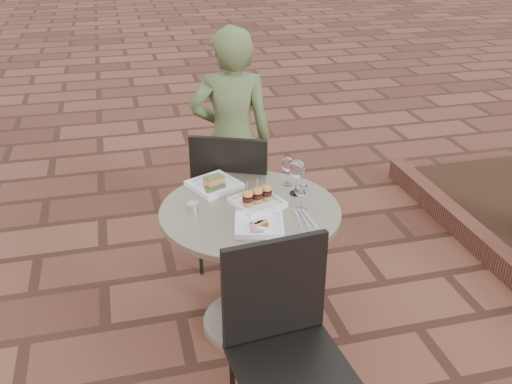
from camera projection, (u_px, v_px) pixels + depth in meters
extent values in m
plane|color=brown|center=(272.00, 354.00, 2.95)|extent=(60.00, 60.00, 0.00)
cylinder|color=gray|center=(251.00, 321.00, 3.15)|extent=(0.52, 0.52, 0.04)
cylinder|color=gray|center=(250.00, 272.00, 3.00)|extent=(0.08, 0.08, 0.70)
cylinder|color=gray|center=(250.00, 211.00, 2.83)|extent=(0.90, 0.90, 0.03)
cube|color=black|center=(236.00, 199.00, 3.52)|extent=(0.58, 0.58, 0.03)
cube|color=black|center=(229.00, 176.00, 3.23)|extent=(0.41, 0.21, 0.46)
cylinder|color=black|center=(271.00, 219.00, 3.76)|extent=(0.02, 0.02, 0.44)
cylinder|color=black|center=(215.00, 214.00, 3.82)|extent=(0.02, 0.02, 0.44)
cylinder|color=black|center=(262.00, 250.00, 3.43)|extent=(0.02, 0.02, 0.44)
cylinder|color=black|center=(200.00, 244.00, 3.48)|extent=(0.02, 0.02, 0.44)
cube|color=black|center=(292.00, 370.00, 2.24)|extent=(0.48, 0.48, 0.03)
cube|color=black|center=(275.00, 289.00, 2.29)|extent=(0.44, 0.07, 0.46)
cylinder|color=black|center=(313.00, 368.00, 2.56)|extent=(0.02, 0.02, 0.44)
imported|color=#505F34|center=(232.00, 139.00, 3.66)|extent=(0.57, 0.41, 1.45)
cube|color=white|center=(214.00, 186.00, 3.03)|extent=(0.31, 0.31, 0.01)
cube|color=#D97A4C|center=(214.00, 181.00, 3.02)|extent=(0.12, 0.10, 0.03)
cube|color=#515E2A|center=(214.00, 177.00, 3.01)|extent=(0.12, 0.10, 0.01)
cube|color=white|center=(257.00, 204.00, 2.86)|extent=(0.28, 0.28, 0.01)
cube|color=white|center=(259.00, 226.00, 2.66)|extent=(0.27, 0.27, 0.01)
ellipsoid|color=#EB6182|center=(254.00, 230.00, 2.60)|extent=(0.04, 0.03, 0.02)
cylinder|color=white|center=(300.00, 209.00, 2.82)|extent=(0.05, 0.05, 0.00)
cylinder|color=white|center=(301.00, 203.00, 2.80)|extent=(0.01, 0.01, 0.07)
ellipsoid|color=white|center=(301.00, 189.00, 2.77)|extent=(0.07, 0.07, 0.08)
cylinder|color=white|center=(301.00, 190.00, 2.77)|extent=(0.05, 0.05, 0.04)
cylinder|color=white|center=(287.00, 184.00, 3.07)|extent=(0.06, 0.06, 0.00)
cylinder|color=white|center=(287.00, 177.00, 3.05)|extent=(0.01, 0.01, 0.07)
ellipsoid|color=white|center=(288.00, 164.00, 3.02)|extent=(0.07, 0.07, 0.08)
cylinder|color=white|center=(296.00, 193.00, 2.97)|extent=(0.07, 0.07, 0.00)
cylinder|color=white|center=(296.00, 185.00, 2.95)|extent=(0.01, 0.01, 0.09)
ellipsoid|color=white|center=(297.00, 169.00, 2.91)|extent=(0.08, 0.08, 0.10)
cylinder|color=silver|center=(193.00, 207.00, 2.79)|extent=(0.06, 0.06, 0.04)
cube|color=brown|center=(507.00, 266.00, 3.53)|extent=(0.12, 3.00, 0.15)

